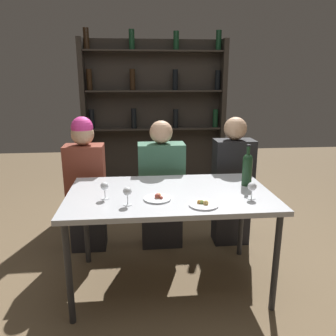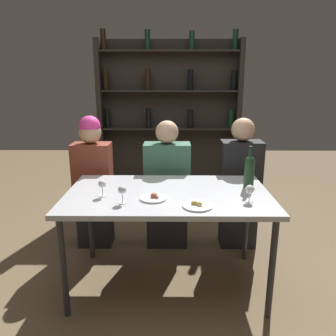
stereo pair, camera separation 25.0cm
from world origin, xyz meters
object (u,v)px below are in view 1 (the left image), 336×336
food_plate_0 (203,204)px  seated_person_center (161,189)px  wine_glass_1 (127,192)px  seated_person_left (86,186)px  wine_bottle (247,168)px  wine_glass_2 (252,187)px  seated_person_right (232,185)px  food_plate_1 (158,198)px  wine_glass_0 (105,187)px

food_plate_0 → seated_person_center: bearing=102.7°
wine_glass_1 → seated_person_left: bearing=115.2°
wine_bottle → food_plate_0: 0.59m
wine_glass_2 → seated_person_right: 0.87m
wine_glass_2 → seated_person_center: (-0.57, 0.83, -0.28)m
wine_bottle → food_plate_0: size_ratio=1.66×
food_plate_1 → seated_person_left: 1.00m
wine_bottle → wine_glass_1: wine_bottle is taller
wine_glass_0 → food_plate_0: 0.69m
wine_glass_1 → wine_glass_0: bearing=140.6°
wine_glass_2 → seated_person_left: size_ratio=0.09×
wine_bottle → seated_person_center: (-0.63, 0.53, -0.33)m
wine_glass_0 → seated_person_right: size_ratio=0.10×
wine_glass_1 → seated_person_right: (0.97, 0.86, -0.26)m
wine_bottle → wine_glass_1: bearing=-160.3°
wine_bottle → seated_person_center: seated_person_center is taller
wine_glass_1 → food_plate_0: size_ratio=0.63×
wine_bottle → wine_glass_2: bearing=-101.8°
seated_person_left → food_plate_1: bearing=-52.2°
wine_bottle → wine_glass_1: 0.98m
seated_person_left → seated_person_right: (1.38, 0.00, -0.03)m
wine_bottle → food_plate_1: bearing=-160.7°
food_plate_0 → seated_person_right: (0.47, 0.92, -0.18)m
wine_glass_1 → seated_person_right: 1.32m
seated_person_left → seated_person_center: 0.70m
wine_glass_2 → wine_glass_0: bearing=174.6°
wine_glass_0 → food_plate_0: (0.66, -0.19, -0.08)m
food_plate_0 → seated_person_left: bearing=134.3°
food_plate_0 → seated_person_left: 1.30m
wine_glass_1 → seated_person_left: 0.98m
wine_glass_1 → seated_person_left: size_ratio=0.10×
wine_bottle → seated_person_left: size_ratio=0.26×
seated_person_center → seated_person_right: size_ratio=0.98×
seated_person_left → seated_person_center: size_ratio=1.04×
wine_bottle → food_plate_1: (-0.72, -0.25, -0.13)m
wine_glass_0 → food_plate_1: wine_glass_0 is taller
seated_person_center → food_plate_0: bearing=-77.3°
seated_person_center → seated_person_right: 0.68m
seated_person_right → food_plate_1: bearing=-134.4°
wine_glass_0 → seated_person_left: bearing=108.5°
wine_glass_2 → food_plate_0: (-0.36, -0.10, -0.07)m
food_plate_0 → food_plate_1: 0.33m
food_plate_0 → seated_person_left: seated_person_left is taller
wine_bottle → wine_glass_1: size_ratio=2.63×
food_plate_1 → food_plate_0: bearing=-25.6°
wine_bottle → wine_glass_0: size_ratio=2.70×
food_plate_0 → food_plate_1: bearing=154.4°
wine_glass_1 → wine_glass_2: bearing=2.4°
wine_glass_2 → seated_person_left: 1.53m
food_plate_0 → wine_glass_1: bearing=172.9°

